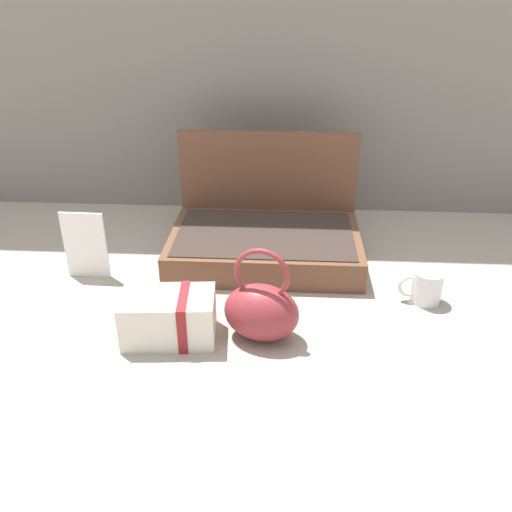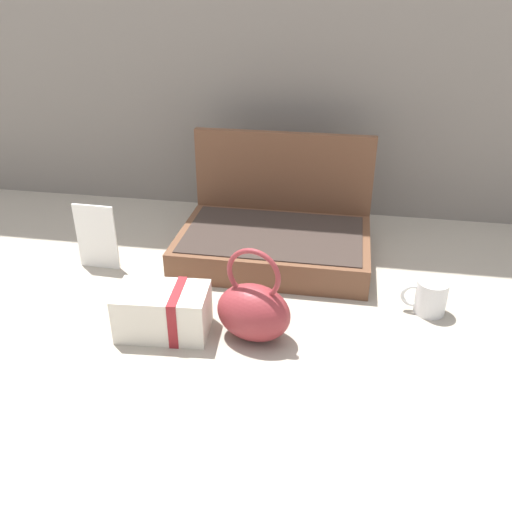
% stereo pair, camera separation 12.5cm
% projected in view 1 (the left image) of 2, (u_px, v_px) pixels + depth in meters
% --- Properties ---
extents(ground_plane, '(6.00, 6.00, 0.00)m').
position_uv_depth(ground_plane, '(252.00, 295.00, 1.33)').
color(ground_plane, '#9E9384').
extents(open_suitcase, '(0.51, 0.35, 0.31)m').
position_uv_depth(open_suitcase, '(266.00, 232.00, 1.49)').
color(open_suitcase, brown).
rests_on(open_suitcase, ground_plane).
extents(teal_pouch_handbag, '(0.18, 0.14, 0.22)m').
position_uv_depth(teal_pouch_handbag, '(261.00, 310.00, 1.15)').
color(teal_pouch_handbag, maroon).
rests_on(teal_pouch_handbag, ground_plane).
extents(cream_toiletry_bag, '(0.21, 0.13, 0.11)m').
position_uv_depth(cream_toiletry_bag, '(170.00, 317.00, 1.15)').
color(cream_toiletry_bag, silver).
rests_on(cream_toiletry_bag, ground_plane).
extents(coffee_mug, '(0.10, 0.07, 0.08)m').
position_uv_depth(coffee_mug, '(426.00, 287.00, 1.29)').
color(coffee_mug, silver).
rests_on(coffee_mug, ground_plane).
extents(info_card_left, '(0.11, 0.01, 0.18)m').
position_uv_depth(info_card_left, '(85.00, 245.00, 1.37)').
color(info_card_left, white).
rests_on(info_card_left, ground_plane).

